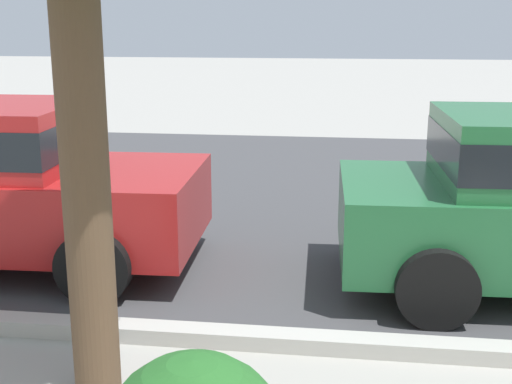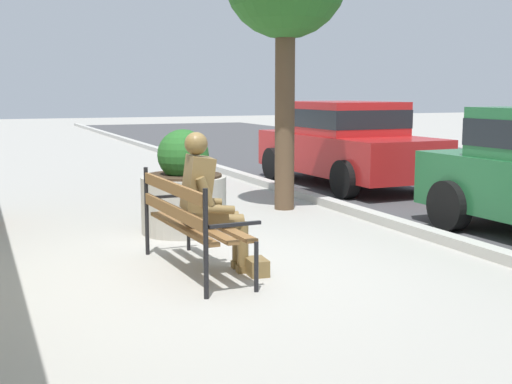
# 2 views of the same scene
# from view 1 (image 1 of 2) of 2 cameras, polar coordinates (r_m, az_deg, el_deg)

# --- Properties ---
(street_surface) EXTENTS (60.00, 9.00, 0.01)m
(street_surface) POSITION_cam_1_polar(r_m,az_deg,el_deg) (9.47, 15.81, -0.35)
(street_surface) COLOR #424244
(street_surface) RESTS_ON ground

